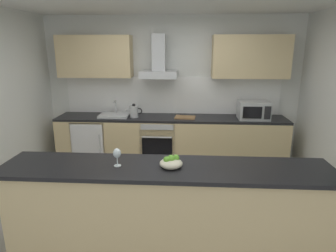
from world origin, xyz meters
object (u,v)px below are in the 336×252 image
sink (115,115)px  kettle (134,111)px  oven (159,141)px  wine_glass (117,154)px  chopping_board (185,117)px  fruit_bowl (171,163)px  range_hood (159,64)px  microwave (254,110)px  refrigerator (93,142)px

sink → kettle: (0.35, -0.04, 0.08)m
oven → kettle: kettle is taller
kettle → wine_glass: size_ratio=1.62×
oven → chopping_board: (0.46, -0.02, 0.45)m
fruit_bowl → chopping_board: fruit_bowl is taller
oven → range_hood: range_hood is taller
kettle → range_hood: size_ratio=0.40×
microwave → sink: (-2.36, 0.04, -0.12)m
refrigerator → microwave: (2.78, -0.03, 0.62)m
wine_glass → microwave: bearing=51.7°
range_hood → wine_glass: size_ratio=4.05×
microwave → kettle: (-2.01, -0.01, -0.04)m
microwave → wine_glass: 2.86m
microwave → sink: bearing=179.1°
microwave → wine_glass: bearing=-128.3°
microwave → range_hood: 1.76m
oven → microwave: microwave is taller
fruit_bowl → chopping_board: 2.25m
refrigerator → wine_glass: size_ratio=4.78×
refrigerator → sink: sink is taller
kettle → wine_glass: bearing=-83.9°
microwave → wine_glass: (-1.77, -2.25, 0.03)m
oven → sink: bearing=179.2°
kettle → range_hood: (0.42, 0.16, 0.78)m
kettle → wine_glass: 2.26m
range_hood → fruit_bowl: 2.55m
fruit_bowl → kettle: bearing=108.7°
refrigerator → fruit_bowl: 2.79m
microwave → kettle: 2.01m
sink → range_hood: range_hood is taller
oven → fruit_bowl: fruit_bowl is taller
fruit_bowl → chopping_board: size_ratio=0.65×
refrigerator → sink: size_ratio=1.70×
kettle → chopping_board: size_ratio=0.85×
microwave → fruit_bowl: 2.57m
oven → kettle: bearing=-175.4°
sink → chopping_board: sink is taller
sink → refrigerator: bearing=-178.1°
refrigerator → sink: 0.65m
fruit_bowl → wine_glass: bearing=-179.2°
oven → chopping_board: chopping_board is taller
sink → fruit_bowl: sink is taller
wine_glass → fruit_bowl: (0.52, 0.01, -0.08)m
fruit_bowl → refrigerator: bearing=123.9°
fruit_bowl → chopping_board: (0.12, 2.25, -0.09)m
microwave → range_hood: bearing=174.4°
oven → wine_glass: (-0.18, -2.28, 0.62)m
kettle → range_hood: 0.90m
microwave → range_hood: size_ratio=0.69×
oven → kettle: size_ratio=2.77×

